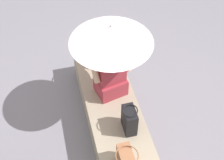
{
  "coord_description": "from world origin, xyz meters",
  "views": [
    {
      "loc": [
        2.21,
        -0.57,
        3.4
      ],
      "look_at": [
        -0.13,
        0.02,
        0.77
      ],
      "focal_mm": 50.92,
      "sensor_mm": 36.0,
      "label": 1
    }
  ],
  "objects_px": {
    "parasol": "(111,34)",
    "handbag_black": "(129,120)",
    "tote_bag_canvas": "(101,54)",
    "person_seated": "(111,69)"
  },
  "relations": [
    {
      "from": "handbag_black",
      "to": "tote_bag_canvas",
      "type": "xyz_separation_m",
      "value": [
        -1.08,
        -0.07,
        0.01
      ]
    },
    {
      "from": "parasol",
      "to": "tote_bag_canvas",
      "type": "distance_m",
      "value": 0.9
    },
    {
      "from": "person_seated",
      "to": "parasol",
      "type": "distance_m",
      "value": 0.53
    },
    {
      "from": "person_seated",
      "to": "handbag_black",
      "type": "xyz_separation_m",
      "value": [
        0.58,
        0.07,
        -0.22
      ]
    },
    {
      "from": "parasol",
      "to": "handbag_black",
      "type": "relative_size",
      "value": 3.06
    },
    {
      "from": "person_seated",
      "to": "handbag_black",
      "type": "height_order",
      "value": "person_seated"
    },
    {
      "from": "person_seated",
      "to": "tote_bag_canvas",
      "type": "xyz_separation_m",
      "value": [
        -0.5,
        -0.01,
        -0.21
      ]
    },
    {
      "from": "parasol",
      "to": "tote_bag_canvas",
      "type": "xyz_separation_m",
      "value": [
        -0.52,
        -0.01,
        -0.74
      ]
    },
    {
      "from": "parasol",
      "to": "handbag_black",
      "type": "distance_m",
      "value": 0.94
    },
    {
      "from": "parasol",
      "to": "tote_bag_canvas",
      "type": "relative_size",
      "value": 2.83
    }
  ]
}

